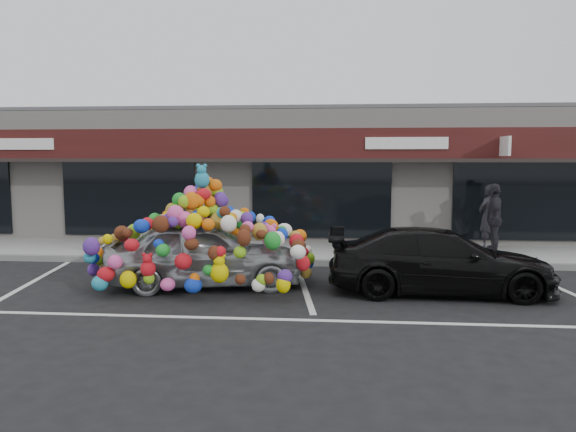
# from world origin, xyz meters

# --- Properties ---
(ground) EXTENTS (90.00, 90.00, 0.00)m
(ground) POSITION_xyz_m (0.00, 0.00, 0.00)
(ground) COLOR black
(ground) RESTS_ON ground
(shop_building) EXTENTS (24.00, 7.20, 4.31)m
(shop_building) POSITION_xyz_m (0.00, 8.44, 2.16)
(shop_building) COLOR beige
(shop_building) RESTS_ON ground
(sidewalk) EXTENTS (26.00, 3.00, 0.15)m
(sidewalk) POSITION_xyz_m (0.00, 4.00, 0.07)
(sidewalk) COLOR gray
(sidewalk) RESTS_ON ground
(kerb) EXTENTS (26.00, 0.18, 0.16)m
(kerb) POSITION_xyz_m (0.00, 2.50, 0.07)
(kerb) COLOR slate
(kerb) RESTS_ON ground
(parking_stripe_left) EXTENTS (0.73, 4.37, 0.01)m
(parking_stripe_left) POSITION_xyz_m (-3.20, 0.20, 0.00)
(parking_stripe_left) COLOR silver
(parking_stripe_left) RESTS_ON ground
(parking_stripe_mid) EXTENTS (0.73, 4.37, 0.01)m
(parking_stripe_mid) POSITION_xyz_m (2.80, 0.20, 0.00)
(parking_stripe_mid) COLOR silver
(parking_stripe_mid) RESTS_ON ground
(parking_stripe_right) EXTENTS (0.73, 4.37, 0.01)m
(parking_stripe_right) POSITION_xyz_m (8.20, 0.20, 0.00)
(parking_stripe_right) COLOR silver
(parking_stripe_right) RESTS_ON ground
(lane_line) EXTENTS (14.00, 0.12, 0.01)m
(lane_line) POSITION_xyz_m (2.00, -2.30, 0.00)
(lane_line) COLOR silver
(lane_line) RESTS_ON ground
(toy_car) EXTENTS (3.01, 4.71, 2.57)m
(toy_car) POSITION_xyz_m (0.71, 0.01, 0.87)
(toy_car) COLOR gray
(toy_car) RESTS_ON ground
(black_sedan) EXTENTS (1.91, 4.54, 1.31)m
(black_sedan) POSITION_xyz_m (5.59, -0.13, 0.65)
(black_sedan) COLOR black
(black_sedan) RESTS_ON ground
(pedestrian_a) EXTENTS (0.79, 0.77, 1.83)m
(pedestrian_a) POSITION_xyz_m (7.74, 4.70, 1.06)
(pedestrian_a) COLOR black
(pedestrian_a) RESTS_ON sidewalk
(pedestrian_c) EXTENTS (1.15, 0.58, 1.89)m
(pedestrian_c) POSITION_xyz_m (7.73, 4.03, 1.09)
(pedestrian_c) COLOR black
(pedestrian_c) RESTS_ON sidewalk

